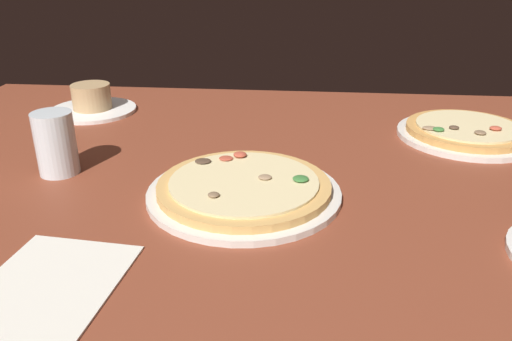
{
  "coord_description": "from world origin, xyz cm",
  "views": [
    {
      "loc": [
        5.22,
        -73.97,
        38.71
      ],
      "look_at": [
        -1.53,
        -2.86,
        7.0
      ],
      "focal_mm": 35.93,
      "sensor_mm": 36.0,
      "label": 1
    }
  ],
  "objects_px": {
    "ramekin_on_saucer": "(92,102)",
    "water_glass": "(56,148)",
    "pizza_side": "(467,132)",
    "pizza_main": "(244,189)",
    "paper_menu": "(47,287)"
  },
  "relations": [
    {
      "from": "pizza_side",
      "to": "water_glass",
      "type": "relative_size",
      "value": 2.54
    },
    {
      "from": "pizza_side",
      "to": "paper_menu",
      "type": "distance_m",
      "value": 0.8
    },
    {
      "from": "pizza_main",
      "to": "paper_menu",
      "type": "height_order",
      "value": "pizza_main"
    },
    {
      "from": "ramekin_on_saucer",
      "to": "paper_menu",
      "type": "relative_size",
      "value": 0.99
    },
    {
      "from": "pizza_side",
      "to": "water_glass",
      "type": "distance_m",
      "value": 0.75
    },
    {
      "from": "pizza_side",
      "to": "ramekin_on_saucer",
      "type": "relative_size",
      "value": 1.38
    },
    {
      "from": "paper_menu",
      "to": "ramekin_on_saucer",
      "type": "bearing_deg",
      "value": 112.62
    },
    {
      "from": "pizza_side",
      "to": "paper_menu",
      "type": "height_order",
      "value": "pizza_side"
    },
    {
      "from": "water_glass",
      "to": "paper_menu",
      "type": "distance_m",
      "value": 0.33
    },
    {
      "from": "pizza_main",
      "to": "paper_menu",
      "type": "xyz_separation_m",
      "value": [
        -0.19,
        -0.24,
        -0.01
      ]
    },
    {
      "from": "pizza_main",
      "to": "water_glass",
      "type": "relative_size",
      "value": 2.8
    },
    {
      "from": "ramekin_on_saucer",
      "to": "water_glass",
      "type": "distance_m",
      "value": 0.34
    },
    {
      "from": "pizza_main",
      "to": "water_glass",
      "type": "xyz_separation_m",
      "value": [
        -0.31,
        0.05,
        0.03
      ]
    },
    {
      "from": "pizza_side",
      "to": "pizza_main",
      "type": "bearing_deg",
      "value": -143.94
    },
    {
      "from": "pizza_main",
      "to": "ramekin_on_saucer",
      "type": "relative_size",
      "value": 1.53
    }
  ]
}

